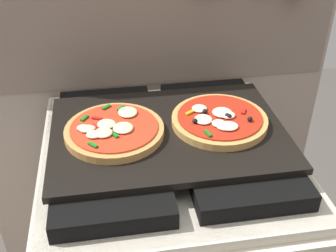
% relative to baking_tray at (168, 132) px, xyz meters
% --- Properties ---
extents(kitchen_backsplash, '(1.10, 0.09, 1.55)m').
position_rel_baking_tray_xyz_m(kitchen_backsplash, '(0.00, 0.33, -0.12)').
color(kitchen_backsplash, gray).
rests_on(kitchen_backsplash, ground_plane).
extents(baking_tray, '(0.54, 0.38, 0.02)m').
position_rel_baking_tray_xyz_m(baking_tray, '(0.00, 0.00, 0.00)').
color(baking_tray, black).
rests_on(baking_tray, stove).
extents(pizza_left, '(0.23, 0.23, 0.03)m').
position_rel_baking_tray_xyz_m(pizza_left, '(-0.12, 0.00, 0.02)').
color(pizza_left, '#C18947').
rests_on(pizza_left, baking_tray).
extents(pizza_right, '(0.23, 0.23, 0.03)m').
position_rel_baking_tray_xyz_m(pizza_right, '(0.12, 0.00, 0.02)').
color(pizza_right, tan).
rests_on(pizza_right, baking_tray).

